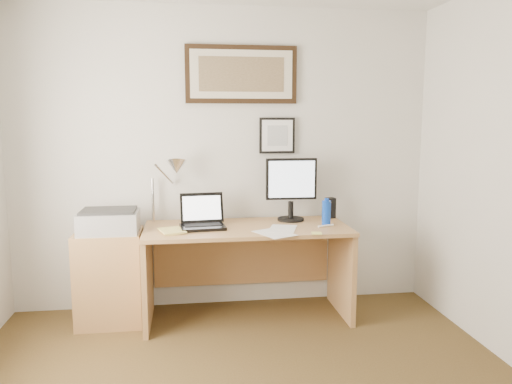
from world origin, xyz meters
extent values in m
cube|color=silver|center=(0.00, 2.00, 1.25)|extent=(3.50, 0.02, 2.50)
cube|color=#A67745|center=(-0.92, 1.68, 0.36)|extent=(0.50, 0.40, 0.73)
cylinder|color=#0E3CB6|center=(0.78, 1.59, 0.85)|extent=(0.07, 0.07, 0.20)
cylinder|color=#0E3CB6|center=(0.78, 1.59, 0.96)|extent=(0.04, 0.04, 0.02)
cube|color=black|center=(0.90, 1.87, 0.84)|extent=(0.09, 0.08, 0.17)
cube|color=white|center=(0.32, 1.37, 0.75)|extent=(0.33, 0.37, 0.00)
cube|color=white|center=(0.41, 1.51, 0.75)|extent=(0.28, 0.33, 0.00)
cube|color=#F2F172|center=(0.63, 1.30, 0.76)|extent=(0.08, 0.08, 0.01)
cylinder|color=white|center=(0.76, 1.54, 0.76)|extent=(0.14, 0.06, 0.02)
imported|color=#E5D46C|center=(-0.51, 1.49, 0.76)|extent=(0.23, 0.27, 0.02)
cube|color=#A67745|center=(0.15, 1.63, 0.73)|extent=(1.60, 0.70, 0.03)
cube|color=#A67745|center=(-0.63, 1.63, 0.36)|extent=(0.04, 0.65, 0.72)
cube|color=#A67745|center=(0.93, 1.63, 0.36)|extent=(0.04, 0.65, 0.72)
cube|color=#A67745|center=(0.15, 1.96, 0.45)|extent=(1.50, 0.03, 0.55)
cube|color=black|center=(-0.20, 1.60, 0.76)|extent=(0.36, 0.27, 0.02)
cube|color=black|center=(-0.20, 1.63, 0.78)|extent=(0.29, 0.16, 0.00)
cube|color=black|center=(-0.20, 1.74, 0.89)|extent=(0.35, 0.11, 0.23)
cube|color=white|center=(-0.20, 1.73, 0.89)|extent=(0.30, 0.08, 0.18)
cylinder|color=black|center=(0.54, 1.82, 0.76)|extent=(0.22, 0.22, 0.02)
cylinder|color=black|center=(0.54, 1.82, 0.84)|extent=(0.04, 0.04, 0.14)
cube|color=black|center=(0.54, 1.81, 1.10)|extent=(0.42, 0.04, 0.34)
cube|color=silver|center=(0.54, 1.79, 1.10)|extent=(0.38, 0.01, 0.30)
cube|color=#9F9FA2|center=(-0.91, 1.66, 0.81)|extent=(0.44, 0.34, 0.16)
cube|color=#2C2C2C|center=(-0.91, 1.66, 0.90)|extent=(0.40, 0.30, 0.02)
cylinder|color=silver|center=(-0.59, 1.92, 0.93)|extent=(0.02, 0.02, 0.36)
cylinder|color=silver|center=(-0.49, 1.86, 1.15)|extent=(0.15, 0.23, 0.19)
cone|color=silver|center=(-0.39, 1.80, 1.21)|extent=(0.16, 0.18, 0.15)
cube|color=black|center=(0.15, 1.98, 1.95)|extent=(0.92, 0.03, 0.47)
cube|color=beige|center=(0.15, 1.96, 1.95)|extent=(0.84, 0.01, 0.39)
cube|color=brown|center=(0.15, 1.95, 1.95)|extent=(0.70, 0.00, 0.28)
cube|color=black|center=(0.45, 1.98, 1.45)|extent=(0.30, 0.02, 0.30)
cube|color=white|center=(0.45, 1.96, 1.45)|extent=(0.26, 0.00, 0.26)
cube|color=#ABB0B5|center=(0.45, 1.96, 1.45)|extent=(0.17, 0.00, 0.17)
camera|label=1|loc=(-0.31, -2.18, 1.60)|focal=35.00mm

